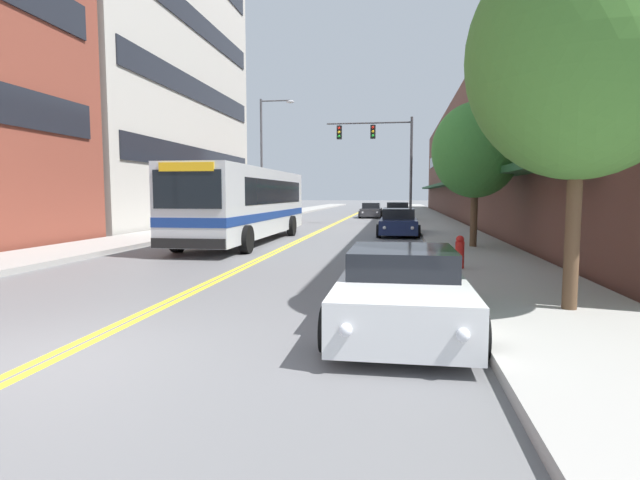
{
  "coord_description": "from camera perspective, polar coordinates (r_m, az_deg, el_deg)",
  "views": [
    {
      "loc": [
        4.35,
        -5.55,
        2.09
      ],
      "look_at": [
        -0.76,
        27.2,
        -0.98
      ],
      "focal_mm": 28.0,
      "sensor_mm": 36.0,
      "label": 1
    }
  ],
  "objects": [
    {
      "name": "storefront_row_right",
      "position": [
        43.49,
        20.35,
        8.91
      ],
      "size": [
        9.1,
        68.0,
        10.17
      ],
      "color": "brown",
      "rests_on": "ground_plane"
    },
    {
      "name": "car_white_parked_right_foreground",
      "position": [
        7.9,
        9.33,
        -5.74
      ],
      "size": [
        2.12,
        4.42,
        1.25
      ],
      "color": "white",
      "rests_on": "ground_plane"
    },
    {
      "name": "car_navy_parked_right_end",
      "position": [
        25.28,
        8.94,
        1.9
      ],
      "size": [
        2.07,
        4.44,
        1.35
      ],
      "color": "#19234C",
      "rests_on": "ground_plane"
    },
    {
      "name": "car_beige_parked_right_far",
      "position": [
        38.47,
        8.85,
        3.11
      ],
      "size": [
        2.1,
        4.2,
        1.45
      ],
      "color": "#BCAD89",
      "rests_on": "ground_plane"
    },
    {
      "name": "car_dark_grey_moving_lead",
      "position": [
        44.24,
        5.87,
        3.34
      ],
      "size": [
        2.02,
        4.21,
        1.3
      ],
      "color": "#38383D",
      "rests_on": "ground_plane"
    },
    {
      "name": "centre_line",
      "position": [
        42.82,
        3.03,
        2.49
      ],
      "size": [
        0.34,
        106.0,
        0.01
      ],
      "color": "yellow",
      "rests_on": "ground_plane"
    },
    {
      "name": "traffic_signal_mast",
      "position": [
        34.75,
        7.26,
        10.28
      ],
      "size": [
        5.86,
        0.38,
        7.25
      ],
      "color": "#47474C",
      "rests_on": "ground_plane"
    },
    {
      "name": "ground_plane",
      "position": [
        42.82,
        3.03,
        2.49
      ],
      "size": [
        240.0,
        240.0,
        0.0
      ],
      "primitive_type": "plane",
      "color": "slate"
    },
    {
      "name": "street_tree_right_mid",
      "position": [
        19.09,
        17.36,
        9.75
      ],
      "size": [
        3.12,
        3.12,
        5.21
      ],
      "color": "brown",
      "rests_on": "sidewalk_right"
    },
    {
      "name": "car_red_parked_left_near",
      "position": [
        37.16,
        -4.64,
        3.01
      ],
      "size": [
        2.14,
        4.77,
        1.34
      ],
      "color": "maroon",
      "rests_on": "ground_plane"
    },
    {
      "name": "sidewalk_right",
      "position": [
        42.68,
        12.5,
        2.48
      ],
      "size": [
        3.1,
        106.0,
        0.17
      ],
      "color": "#9E9B96",
      "rests_on": "ground_plane"
    },
    {
      "name": "city_bus",
      "position": [
        22.08,
        -8.34,
        4.4
      ],
      "size": [
        2.87,
        12.38,
        3.13
      ],
      "color": "silver",
      "rests_on": "ground_plane"
    },
    {
      "name": "street_lamp_left_far",
      "position": [
        36.17,
        -6.21,
        10.14
      ],
      "size": [
        2.47,
        0.28,
        8.75
      ],
      "color": "#47474C",
      "rests_on": "ground_plane"
    },
    {
      "name": "fire_hydrant",
      "position": [
        13.37,
        15.66,
        -1.32
      ],
      "size": [
        0.31,
        0.23,
        0.85
      ],
      "color": "red",
      "rests_on": "sidewalk_right"
    },
    {
      "name": "sidewalk_left",
      "position": [
        44.1,
        -6.13,
        2.66
      ],
      "size": [
        3.1,
        106.0,
        0.17
      ],
      "color": "#9E9B96",
      "rests_on": "ground_plane"
    },
    {
      "name": "car_charcoal_parked_right_mid",
      "position": [
        48.09,
        8.87,
        3.48
      ],
      "size": [
        2.01,
        4.58,
        1.31
      ],
      "color": "#232328",
      "rests_on": "ground_plane"
    },
    {
      "name": "street_tree_right_near",
      "position": [
        9.47,
        27.65,
        18.12
      ],
      "size": [
        3.6,
        3.6,
        6.11
      ],
      "color": "brown",
      "rests_on": "sidewalk_right"
    }
  ]
}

